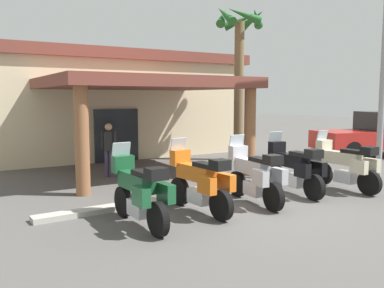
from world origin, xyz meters
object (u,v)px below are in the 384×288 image
Objects in this scene: pedestrian at (109,146)px; palm_tree_near_portico at (240,51)px; motorcycle_black at (295,168)px; pickup_truck_red at (376,135)px; motorcycle_orange at (200,182)px; motorcycle_cream at (346,165)px; motel_building at (97,103)px; motorcycle_green at (140,192)px; motorcycle_silver at (255,175)px.

palm_tree_near_portico reaches higher than pedestrian.
motorcycle_black is 0.35× the size of palm_tree_near_portico.
palm_tree_near_portico reaches higher than pickup_truck_red.
motorcycle_cream is at bearing -96.55° from motorcycle_orange.
motel_building is 6.67m from palm_tree_near_portico.
palm_tree_near_portico is (5.86, 0.57, 3.39)m from pedestrian.
palm_tree_near_portico reaches higher than motorcycle_orange.
motel_building reaches higher than motorcycle_green.
pickup_truck_red is at bearing -64.13° from motorcycle_silver.
motel_building is at bearing 160.61° from pickup_truck_red.
pickup_truck_red is (11.42, -2.00, -0.07)m from pedestrian.
motorcycle_cream is at bearing -136.15° from pickup_truck_red.
motorcycle_cream is (3.09, -0.28, 0.00)m from motorcycle_silver.
motel_building is at bearing 18.19° from motorcycle_cream.
motorcycle_cream is at bearing -88.44° from pedestrian.
motorcycle_green is at bearing -103.57° from motel_building.
motel_building is 12.28m from pickup_truck_red.
motorcycle_green is at bearing 89.56° from motorcycle_cream.
pickup_truck_red is (6.68, 3.37, 0.24)m from motorcycle_cream.
pickup_truck_red is at bearing -62.53° from motorcycle_black.
palm_tree_near_portico is at bearing -8.92° from motorcycle_cream.
motel_building is 10.95m from motorcycle_green.
palm_tree_near_portico reaches higher than motel_building.
palm_tree_near_portico reaches higher than motorcycle_green.
motorcycle_black is 8.73m from pickup_truck_red.
pickup_truck_red reaches higher than motorcycle_orange.
motorcycle_green is 0.40× the size of pickup_truck_red.
motorcycle_cream is at bearing -92.09° from motorcycle_green.
pedestrian reaches higher than motorcycle_orange.
pickup_truck_red is (12.86, 3.13, 0.24)m from motorcycle_green.
palm_tree_near_portico is at bearing -28.33° from motorcycle_silver.
motorcycle_orange is 4.65m from motorcycle_cream.
motorcycle_silver is (1.55, -0.09, 0.00)m from motorcycle_orange.
motel_building is 6.05× the size of motorcycle_silver.
motorcycle_orange and motorcycle_black have the same top height.
motorcycle_cream is at bearing -100.65° from palm_tree_near_portico.
palm_tree_near_portico is at bearing 172.31° from pickup_truck_red.
motorcycle_black is (1.55, 0.16, 0.00)m from motorcycle_silver.
motel_building is 6.05× the size of motorcycle_black.
motorcycle_cream is (1.55, -0.44, 0.00)m from motorcycle_black.
pedestrian is (-0.10, 4.99, 0.31)m from motorcycle_orange.
motorcycle_black is (3.09, 0.06, 0.00)m from motorcycle_orange.
motorcycle_black is 1.61m from motorcycle_cream.
pedestrian reaches higher than motorcycle_black.
pickup_truck_red reaches higher than motorcycle_cream.
motorcycle_silver is at bearing 86.50° from motorcycle_cream.
motorcycle_green is at bearing -149.22° from pickup_truck_red.
palm_tree_near_portico is (4.26, -4.69, 2.10)m from motel_building.
pedestrian is at bearing 43.18° from motorcycle_cream.
motorcycle_black is at bearing -75.86° from motorcycle_silver.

